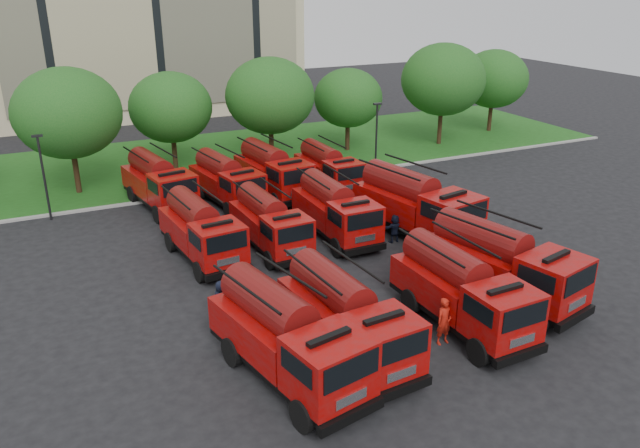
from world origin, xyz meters
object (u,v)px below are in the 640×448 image
at_px(fire_truck_2, 461,290).
at_px(firefighter_0, 443,343).
at_px(firefighter_5, 394,242).
at_px(fire_truck_1, 346,317).
at_px(firefighter_3, 559,294).
at_px(fire_truck_8, 158,182).
at_px(firefighter_1, 499,350).
at_px(fire_truck_3, 502,263).
at_px(fire_truck_10, 273,171).
at_px(fire_truck_11, 328,168).
at_px(fire_truck_4, 201,230).
at_px(fire_truck_6, 335,210).
at_px(fire_truck_5, 270,223).
at_px(firefighter_2, 507,320).
at_px(fire_truck_7, 415,205).
at_px(fire_truck_0, 286,337).
at_px(firefighter_4, 223,319).
at_px(fire_truck_9, 226,181).

distance_m(fire_truck_2, firefighter_0, 2.26).
height_order(firefighter_0, firefighter_5, firefighter_0).
xyz_separation_m(fire_truck_1, firefighter_3, (10.93, 0.12, -1.60)).
height_order(fire_truck_8, firefighter_5, fire_truck_8).
height_order(fire_truck_8, firefighter_1, fire_truck_8).
xyz_separation_m(fire_truck_3, firefighter_5, (-0.87, 7.37, -1.70)).
height_order(fire_truck_10, fire_truck_11, fire_truck_10).
bearing_deg(fire_truck_10, fire_truck_4, -138.00).
bearing_deg(firefighter_0, fire_truck_4, 115.68).
height_order(fire_truck_3, fire_truck_6, fire_truck_3).
distance_m(fire_truck_8, fire_truck_11, 11.00).
relative_size(fire_truck_3, fire_truck_4, 1.12).
xyz_separation_m(fire_truck_5, firefighter_2, (6.26, -11.15, -1.46)).
distance_m(fire_truck_11, firefighter_0, 19.47).
bearing_deg(fire_truck_1, firefighter_0, -18.52).
relative_size(fire_truck_4, fire_truck_7, 0.84).
bearing_deg(fire_truck_7, firefighter_1, -118.05).
height_order(fire_truck_4, fire_truck_8, fire_truck_8).
bearing_deg(fire_truck_0, fire_truck_7, 27.41).
height_order(fire_truck_0, fire_truck_7, fire_truck_7).
bearing_deg(fire_truck_5, fire_truck_0, -111.05).
xyz_separation_m(firefighter_1, firefighter_2, (1.80, 1.62, 0.00)).
distance_m(fire_truck_0, firefighter_2, 9.95).
relative_size(fire_truck_1, fire_truck_11, 1.11).
bearing_deg(fire_truck_11, fire_truck_0, -121.67).
distance_m(fire_truck_8, firefighter_0, 21.45).
relative_size(fire_truck_0, fire_truck_11, 1.18).
relative_size(fire_truck_3, firefighter_4, 4.43).
bearing_deg(fire_truck_8, firefighter_3, -64.09).
distance_m(fire_truck_1, fire_truck_11, 19.72).
bearing_deg(fire_truck_9, fire_truck_11, -10.51).
height_order(firefighter_0, firefighter_4, firefighter_0).
relative_size(fire_truck_7, firefighter_3, 5.49).
height_order(fire_truck_2, fire_truck_6, fire_truck_2).
bearing_deg(fire_truck_0, fire_truck_1, -2.40).
bearing_deg(fire_truck_1, firefighter_1, -27.41).
distance_m(fire_truck_0, fire_truck_1, 2.60).
xyz_separation_m(fire_truck_6, firefighter_4, (-8.22, -5.94, -1.56)).
bearing_deg(fire_truck_8, firefighter_5, -56.75).
relative_size(fire_truck_11, firefighter_3, 4.30).
distance_m(fire_truck_7, firefighter_0, 11.09).
relative_size(fire_truck_4, fire_truck_8, 0.95).
height_order(fire_truck_7, firefighter_2, fire_truck_7).
height_order(fire_truck_5, firefighter_5, fire_truck_5).
xyz_separation_m(fire_truck_6, firefighter_3, (6.15, -10.35, -1.56)).
relative_size(fire_truck_2, fire_truck_7, 0.86).
height_order(firefighter_1, firefighter_3, firefighter_1).
relative_size(fire_truck_2, fire_truck_3, 0.91).
bearing_deg(fire_truck_7, fire_truck_9, 118.52).
bearing_deg(firefighter_0, firefighter_5, 66.56).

